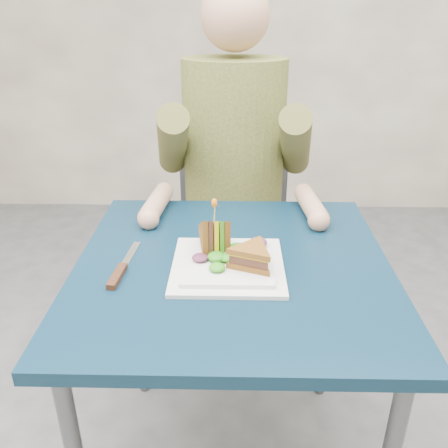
{
  "coord_description": "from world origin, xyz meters",
  "views": [
    {
      "loc": [
        -0.0,
        -0.98,
        1.31
      ],
      "look_at": [
        -0.02,
        0.03,
        0.82
      ],
      "focal_mm": 38.0,
      "sensor_mm": 36.0,
      "label": 1
    }
  ],
  "objects_px": {
    "table": "(233,291)",
    "sandwich_upright": "(215,238)",
    "plate": "(228,264)",
    "sandwich_flat": "(252,257)",
    "diner": "(234,127)",
    "fork": "(177,271)",
    "chair": "(233,216)",
    "knife": "(120,272)"
  },
  "relations": [
    {
      "from": "sandwich_flat",
      "to": "fork",
      "type": "height_order",
      "value": "sandwich_flat"
    },
    {
      "from": "table",
      "to": "sandwich_upright",
      "type": "xyz_separation_m",
      "value": [
        -0.04,
        0.02,
        0.13
      ]
    },
    {
      "from": "fork",
      "to": "knife",
      "type": "bearing_deg",
      "value": -175.0
    },
    {
      "from": "table",
      "to": "sandwich_upright",
      "type": "bearing_deg",
      "value": 153.37
    },
    {
      "from": "diner",
      "to": "chair",
      "type": "bearing_deg",
      "value": 90.0
    },
    {
      "from": "table",
      "to": "diner",
      "type": "xyz_separation_m",
      "value": [
        -0.0,
        0.56,
        0.26
      ]
    },
    {
      "from": "sandwich_upright",
      "to": "table",
      "type": "bearing_deg",
      "value": -26.63
    },
    {
      "from": "diner",
      "to": "fork",
      "type": "relative_size",
      "value": 4.15
    },
    {
      "from": "table",
      "to": "diner",
      "type": "height_order",
      "value": "diner"
    },
    {
      "from": "table",
      "to": "sandwich_upright",
      "type": "height_order",
      "value": "sandwich_upright"
    },
    {
      "from": "table",
      "to": "fork",
      "type": "bearing_deg",
      "value": -160.85
    },
    {
      "from": "sandwich_flat",
      "to": "fork",
      "type": "distance_m",
      "value": 0.18
    },
    {
      "from": "sandwich_flat",
      "to": "table",
      "type": "bearing_deg",
      "value": 132.0
    },
    {
      "from": "sandwich_flat",
      "to": "plate",
      "type": "bearing_deg",
      "value": 155.56
    },
    {
      "from": "table",
      "to": "sandwich_flat",
      "type": "bearing_deg",
      "value": -48.0
    },
    {
      "from": "chair",
      "to": "diner",
      "type": "height_order",
      "value": "diner"
    },
    {
      "from": "plate",
      "to": "knife",
      "type": "xyz_separation_m",
      "value": [
        -0.25,
        -0.03,
        -0.0
      ]
    },
    {
      "from": "table",
      "to": "sandwich_flat",
      "type": "distance_m",
      "value": 0.14
    },
    {
      "from": "chair",
      "to": "fork",
      "type": "xyz_separation_m",
      "value": [
        -0.13,
        -0.72,
        0.19
      ]
    },
    {
      "from": "diner",
      "to": "sandwich_upright",
      "type": "height_order",
      "value": "diner"
    },
    {
      "from": "sandwich_flat",
      "to": "diner",
      "type": "bearing_deg",
      "value": 94.06
    },
    {
      "from": "sandwich_flat",
      "to": "chair",
      "type": "bearing_deg",
      "value": 93.43
    },
    {
      "from": "plate",
      "to": "sandwich_flat",
      "type": "relative_size",
      "value": 1.7
    },
    {
      "from": "knife",
      "to": "sandwich_upright",
      "type": "bearing_deg",
      "value": 19.98
    },
    {
      "from": "table",
      "to": "diner",
      "type": "distance_m",
      "value": 0.62
    },
    {
      "from": "plate",
      "to": "sandwich_flat",
      "type": "bearing_deg",
      "value": -24.44
    },
    {
      "from": "sandwich_flat",
      "to": "sandwich_upright",
      "type": "distance_m",
      "value": 0.11
    },
    {
      "from": "sandwich_upright",
      "to": "diner",
      "type": "bearing_deg",
      "value": 85.34
    },
    {
      "from": "chair",
      "to": "knife",
      "type": "bearing_deg",
      "value": -109.55
    },
    {
      "from": "chair",
      "to": "sandwich_flat",
      "type": "distance_m",
      "value": 0.76
    },
    {
      "from": "table",
      "to": "sandwich_upright",
      "type": "relative_size",
      "value": 5.16
    },
    {
      "from": "sandwich_upright",
      "to": "knife",
      "type": "height_order",
      "value": "sandwich_upright"
    },
    {
      "from": "plate",
      "to": "sandwich_upright",
      "type": "xyz_separation_m",
      "value": [
        -0.03,
        0.04,
        0.05
      ]
    },
    {
      "from": "sandwich_flat",
      "to": "sandwich_upright",
      "type": "relative_size",
      "value": 1.05
    },
    {
      "from": "chair",
      "to": "plate",
      "type": "xyz_separation_m",
      "value": [
        -0.01,
        -0.7,
        0.2
      ]
    },
    {
      "from": "table",
      "to": "plate",
      "type": "xyz_separation_m",
      "value": [
        -0.01,
        -0.02,
        0.09
      ]
    },
    {
      "from": "table",
      "to": "diner",
      "type": "relative_size",
      "value": 1.01
    },
    {
      "from": "fork",
      "to": "sandwich_upright",
      "type": "bearing_deg",
      "value": 38.11
    },
    {
      "from": "plate",
      "to": "sandwich_upright",
      "type": "height_order",
      "value": "sandwich_upright"
    },
    {
      "from": "plate",
      "to": "fork",
      "type": "xyz_separation_m",
      "value": [
        -0.12,
        -0.02,
        -0.01
      ]
    },
    {
      "from": "chair",
      "to": "sandwich_flat",
      "type": "relative_size",
      "value": 6.07
    },
    {
      "from": "plate",
      "to": "fork",
      "type": "height_order",
      "value": "plate"
    }
  ]
}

